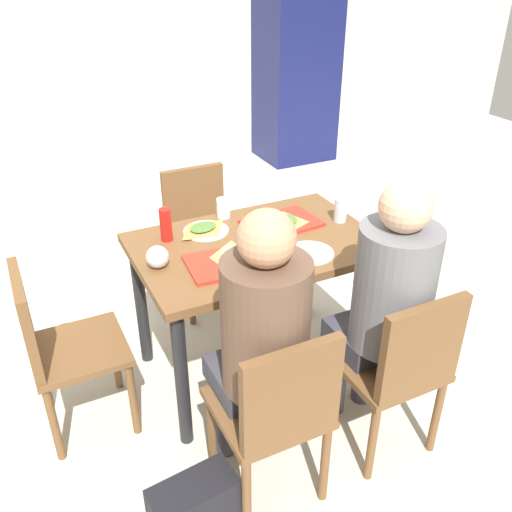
% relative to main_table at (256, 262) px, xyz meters
% --- Properties ---
extents(ground_plane, '(10.00, 10.00, 0.02)m').
position_rel_main_table_xyz_m(ground_plane, '(0.00, 0.00, -0.66)').
color(ground_plane, beige).
extents(back_wall, '(10.00, 0.10, 2.80)m').
position_rel_main_table_xyz_m(back_wall, '(0.00, 3.20, 0.75)').
color(back_wall, beige).
rests_on(back_wall, ground_plane).
extents(main_table, '(1.13, 0.75, 0.75)m').
position_rel_main_table_xyz_m(main_table, '(0.00, 0.00, 0.00)').
color(main_table, brown).
rests_on(main_table, ground_plane).
extents(chair_near_left, '(0.40, 0.40, 0.84)m').
position_rel_main_table_xyz_m(chair_near_left, '(-0.28, -0.76, -0.16)').
color(chair_near_left, brown).
rests_on(chair_near_left, ground_plane).
extents(chair_near_right, '(0.40, 0.40, 0.84)m').
position_rel_main_table_xyz_m(chair_near_right, '(0.28, -0.76, -0.16)').
color(chair_near_right, brown).
rests_on(chair_near_right, ground_plane).
extents(chair_far_side, '(0.40, 0.40, 0.84)m').
position_rel_main_table_xyz_m(chair_far_side, '(0.00, 0.76, -0.16)').
color(chair_far_side, brown).
rests_on(chair_far_side, ground_plane).
extents(chair_left_end, '(0.40, 0.40, 0.84)m').
position_rel_main_table_xyz_m(chair_left_end, '(-0.95, 0.00, -0.16)').
color(chair_left_end, brown).
rests_on(chair_left_end, ground_plane).
extents(person_in_red, '(0.32, 0.42, 1.25)m').
position_rel_main_table_xyz_m(person_in_red, '(-0.28, -0.62, 0.09)').
color(person_in_red, '#383842').
rests_on(person_in_red, ground_plane).
extents(person_in_brown_jacket, '(0.32, 0.42, 1.25)m').
position_rel_main_table_xyz_m(person_in_brown_jacket, '(0.28, -0.62, 0.09)').
color(person_in_brown_jacket, '#383842').
rests_on(person_in_brown_jacket, ground_plane).
extents(tray_red_near, '(0.38, 0.29, 0.02)m').
position_rel_main_table_xyz_m(tray_red_near, '(-0.20, -0.13, 0.12)').
color(tray_red_near, red).
rests_on(tray_red_near, main_table).
extents(tray_red_far, '(0.38, 0.29, 0.02)m').
position_rel_main_table_xyz_m(tray_red_far, '(0.20, 0.11, 0.12)').
color(tray_red_far, red).
rests_on(tray_red_far, main_table).
extents(paper_plate_center, '(0.22, 0.22, 0.01)m').
position_rel_main_table_xyz_m(paper_plate_center, '(-0.17, 0.21, 0.11)').
color(paper_plate_center, white).
rests_on(paper_plate_center, main_table).
extents(paper_plate_near_edge, '(0.22, 0.22, 0.01)m').
position_rel_main_table_xyz_m(paper_plate_near_edge, '(0.17, -0.21, 0.11)').
color(paper_plate_near_edge, white).
rests_on(paper_plate_near_edge, main_table).
extents(pizza_slice_a, '(0.22, 0.26, 0.02)m').
position_rel_main_table_xyz_m(pizza_slice_a, '(-0.17, -0.10, 0.13)').
color(pizza_slice_a, tan).
rests_on(pizza_slice_a, tray_red_near).
extents(pizza_slice_b, '(0.23, 0.24, 0.02)m').
position_rel_main_table_xyz_m(pizza_slice_b, '(0.21, 0.10, 0.13)').
color(pizza_slice_b, tan).
rests_on(pizza_slice_b, tray_red_far).
extents(pizza_slice_c, '(0.25, 0.22, 0.02)m').
position_rel_main_table_xyz_m(pizza_slice_c, '(-0.18, 0.21, 0.12)').
color(pizza_slice_c, '#C68C47').
rests_on(pizza_slice_c, paper_plate_center).
extents(plastic_cup_a, '(0.07, 0.07, 0.10)m').
position_rel_main_table_xyz_m(plastic_cup_a, '(-0.03, 0.32, 0.16)').
color(plastic_cup_a, white).
rests_on(plastic_cup_a, main_table).
extents(plastic_cup_b, '(0.07, 0.07, 0.10)m').
position_rel_main_table_xyz_m(plastic_cup_b, '(0.03, -0.32, 0.16)').
color(plastic_cup_b, white).
rests_on(plastic_cup_b, main_table).
extents(soda_can, '(0.07, 0.07, 0.12)m').
position_rel_main_table_xyz_m(soda_can, '(0.48, 0.02, 0.17)').
color(soda_can, '#B7BCC6').
rests_on(soda_can, main_table).
extents(condiment_bottle, '(0.06, 0.06, 0.16)m').
position_rel_main_table_xyz_m(condiment_bottle, '(-0.37, 0.21, 0.19)').
color(condiment_bottle, red).
rests_on(condiment_bottle, main_table).
extents(foil_bundle, '(0.10, 0.10, 0.10)m').
position_rel_main_table_xyz_m(foil_bundle, '(-0.48, -0.02, 0.16)').
color(foil_bundle, silver).
rests_on(foil_bundle, main_table).
extents(handbag, '(0.34, 0.19, 0.28)m').
position_rel_main_table_xyz_m(handbag, '(-0.63, -0.78, -0.51)').
color(handbag, black).
rests_on(handbag, ground_plane).
extents(drink_fridge, '(0.70, 0.60, 1.90)m').
position_rel_main_table_xyz_m(drink_fridge, '(1.84, 2.85, 0.30)').
color(drink_fridge, '#14194C').
rests_on(drink_fridge, ground_plane).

